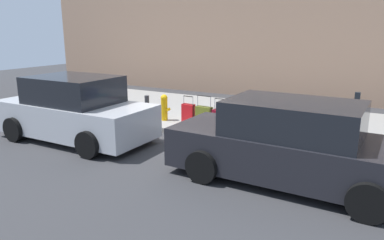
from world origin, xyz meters
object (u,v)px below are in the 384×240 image
(suitcase_silver_1, at_px, (289,126))
(suitcase_maroon_5, at_px, (220,119))
(fire_hydrant, at_px, (164,107))
(suitcase_black_2, at_px, (271,123))
(suitcase_olive_6, at_px, (204,116))
(bollard_post, at_px, (147,107))
(parking_meter, at_px, (356,111))
(suitcase_teal_4, at_px, (237,120))
(suitcase_navy_3, at_px, (254,119))
(suitcase_red_7, at_px, (188,113))
(suitcase_red_0, at_px, (310,128))
(parked_car_charcoal_0, at_px, (292,145))
(parked_car_silver_1, at_px, (75,111))

(suitcase_silver_1, height_order, suitcase_maroon_5, suitcase_silver_1)
(fire_hydrant, bearing_deg, suitcase_black_2, 179.89)
(suitcase_silver_1, xyz_separation_m, suitcase_olive_6, (2.47, -0.03, -0.04))
(bollard_post, distance_m, parking_meter, 5.86)
(suitcase_silver_1, height_order, suitcase_teal_4, suitcase_silver_1)
(suitcase_black_2, height_order, bollard_post, bollard_post)
(suitcase_navy_3, relative_size, suitcase_teal_4, 1.17)
(suitcase_silver_1, relative_size, suitcase_navy_3, 0.92)
(suitcase_silver_1, distance_m, suitcase_red_7, 3.01)
(suitcase_red_0, relative_size, bollard_post, 1.16)
(suitcase_black_2, distance_m, suitcase_olive_6, 2.01)
(suitcase_maroon_5, distance_m, bollard_post, 2.42)
(suitcase_red_0, distance_m, parked_car_charcoal_0, 2.52)
(fire_hydrant, relative_size, parked_car_charcoal_0, 0.17)
(suitcase_teal_4, relative_size, fire_hydrant, 1.09)
(parking_meter, bearing_deg, suitcase_teal_4, 4.38)
(suitcase_teal_4, height_order, parked_car_charcoal_0, parked_car_charcoal_0)
(suitcase_red_0, bearing_deg, parking_meter, -168.81)
(suitcase_teal_4, distance_m, parked_car_charcoal_0, 3.26)
(suitcase_black_2, relative_size, suitcase_navy_3, 0.72)
(bollard_post, bearing_deg, parking_meter, -176.08)
(suitcase_maroon_5, xyz_separation_m, parked_car_charcoal_0, (-2.59, 2.40, 0.33))
(suitcase_navy_3, relative_size, bollard_post, 1.37)
(suitcase_teal_4, xyz_separation_m, parked_car_charcoal_0, (-2.11, 2.47, 0.31))
(suitcase_red_0, bearing_deg, suitcase_navy_3, 1.22)
(suitcase_olive_6, height_order, parking_meter, parking_meter)
(suitcase_red_7, xyz_separation_m, fire_hydrant, (0.80, 0.07, 0.13))
(parking_meter, distance_m, parked_car_silver_1, 7.00)
(suitcase_navy_3, distance_m, suitcase_maroon_5, 0.99)
(suitcase_teal_4, relative_size, parked_car_charcoal_0, 0.19)
(suitcase_black_2, bearing_deg, suitcase_red_0, -176.41)
(suitcase_black_2, relative_size, parked_car_silver_1, 0.17)
(bollard_post, distance_m, parked_car_charcoal_0, 5.51)
(suitcase_silver_1, relative_size, fire_hydrant, 1.17)
(suitcase_maroon_5, bearing_deg, parked_car_charcoal_0, 137.18)
(suitcase_red_7, distance_m, parked_car_silver_1, 3.21)
(suitcase_silver_1, relative_size, suitcase_maroon_5, 1.09)
(suitcase_maroon_5, bearing_deg, suitcase_black_2, -178.58)
(suitcase_teal_4, bearing_deg, suitcase_olive_6, -0.62)
(parked_car_charcoal_0, bearing_deg, suitcase_red_7, -34.43)
(suitcase_silver_1, height_order, fire_hydrant, suitcase_silver_1)
(suitcase_red_7, bearing_deg, parked_car_silver_1, 52.09)
(suitcase_teal_4, bearing_deg, suitcase_navy_3, 179.71)
(suitcase_olive_6, distance_m, parking_meter, 4.00)
(suitcase_teal_4, relative_size, bollard_post, 1.17)
(fire_hydrant, bearing_deg, suitcase_navy_3, -179.54)
(fire_hydrant, distance_m, parked_car_charcoal_0, 5.10)
(suitcase_black_2, bearing_deg, fire_hydrant, -0.11)
(suitcase_olive_6, distance_m, suitcase_red_7, 0.54)
(suitcase_maroon_5, distance_m, parking_meter, 3.48)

